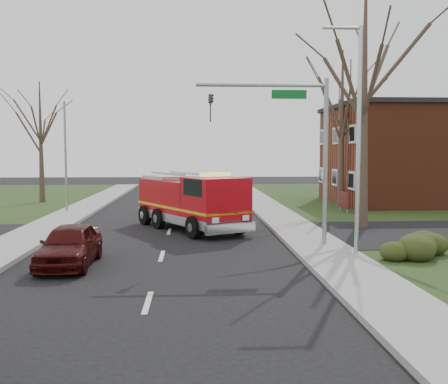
{
  "coord_description": "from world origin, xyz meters",
  "views": [
    {
      "loc": [
        1.19,
        -19.32,
        3.91
      ],
      "look_at": [
        2.61,
        4.98,
        2.0
      ],
      "focal_mm": 42.0,
      "sensor_mm": 36.0,
      "label": 1
    }
  ],
  "objects": [
    {
      "name": "brick_building",
      "position": [
        19.0,
        18.0,
        3.66
      ],
      "size": [
        15.4,
        10.4,
        7.25
      ],
      "color": "maroon",
      "rests_on": "ground"
    },
    {
      "name": "bare_tree_left",
      "position": [
        -10.0,
        20.0,
        5.56
      ],
      "size": [
        4.5,
        4.5,
        9.0
      ],
      "color": "#3F2D25",
      "rests_on": "ground"
    },
    {
      "name": "health_center_sign",
      "position": [
        10.5,
        12.5,
        0.88
      ],
      "size": [
        0.12,
        2.0,
        1.4
      ],
      "color": "#531314",
      "rests_on": "ground"
    },
    {
      "name": "hedge_corner",
      "position": [
        9.0,
        -1.0,
        0.58
      ],
      "size": [
        2.8,
        2.0,
        0.9
      ],
      "primitive_type": "ellipsoid",
      "color": "#263112",
      "rests_on": "lawn_right"
    },
    {
      "name": "fire_engine",
      "position": [
        1.09,
        6.52,
        1.32
      ],
      "size": [
        5.67,
        7.54,
        2.93
      ],
      "rotation": [
        0.0,
        0.0,
        0.51
      ],
      "color": "#AC0711",
      "rests_on": "ground"
    },
    {
      "name": "traffic_signal_mast",
      "position": [
        5.21,
        1.5,
        4.71
      ],
      "size": [
        5.29,
        0.18,
        6.8
      ],
      "color": "gray",
      "rests_on": "ground"
    },
    {
      "name": "ground",
      "position": [
        0.0,
        0.0,
        0.0
      ],
      "size": [
        120.0,
        120.0,
        0.0
      ],
      "primitive_type": "plane",
      "color": "black",
      "rests_on": "ground"
    },
    {
      "name": "streetlight_pole",
      "position": [
        7.14,
        -0.5,
        4.55
      ],
      "size": [
        1.48,
        0.16,
        8.4
      ],
      "color": "#B7BABF",
      "rests_on": "ground"
    },
    {
      "name": "parked_car_maroon",
      "position": [
        -3.03,
        -1.45,
        0.72
      ],
      "size": [
        1.73,
        4.24,
        1.44
      ],
      "primitive_type": "imported",
      "rotation": [
        0.0,
        0.0,
        -0.01
      ],
      "color": "#380A08",
      "rests_on": "ground"
    },
    {
      "name": "sidewalk_right",
      "position": [
        6.2,
        0.0,
        0.07
      ],
      "size": [
        2.4,
        80.0,
        0.15
      ],
      "primitive_type": "cube",
      "color": "gray",
      "rests_on": "ground"
    },
    {
      "name": "bare_tree_near",
      "position": [
        9.5,
        6.0,
        7.41
      ],
      "size": [
        6.0,
        6.0,
        12.0
      ],
      "color": "#3F2D25",
      "rests_on": "ground"
    },
    {
      "name": "bare_tree_far",
      "position": [
        11.0,
        15.0,
        6.49
      ],
      "size": [
        5.25,
        5.25,
        10.5
      ],
      "color": "#3F2D25",
      "rests_on": "ground"
    },
    {
      "name": "utility_pole_far",
      "position": [
        -6.8,
        14.0,
        3.5
      ],
      "size": [
        0.14,
        0.14,
        7.0
      ],
      "primitive_type": "cylinder",
      "color": "gray",
      "rests_on": "ground"
    }
  ]
}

